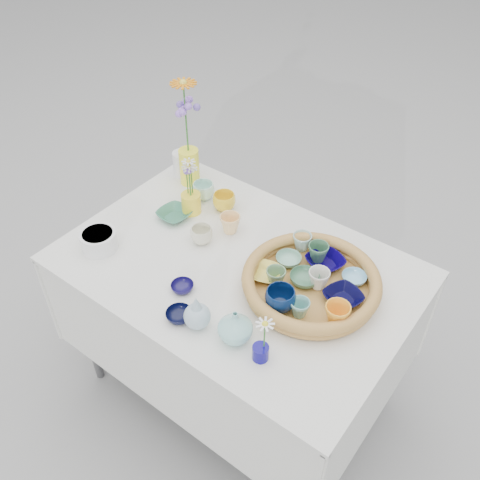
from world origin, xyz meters
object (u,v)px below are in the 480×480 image
Objects in this scene: display_table at (237,385)px; bud_vase_seafoam at (235,326)px; tall_vase_yellow at (189,166)px; wicker_tray at (311,283)px.

bud_vase_seafoam reaches higher than display_table.
bud_vase_seafoam is at bearing -53.31° from display_table.
display_table is at bearing -31.43° from tall_vase_yellow.
display_table is 2.66× the size of wicker_tray.
display_table is at bearing 126.69° from bud_vase_seafoam.
wicker_tray is 0.33m from bud_vase_seafoam.
bud_vase_seafoam is 0.88m from tall_vase_yellow.
wicker_tray is at bearing 10.12° from display_table.
display_table is 10.88× the size of bud_vase_seafoam.
wicker_tray is at bearing -17.68° from tall_vase_yellow.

